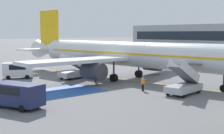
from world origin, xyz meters
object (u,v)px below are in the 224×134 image
Objects in this scene: boarding_stairs_forward at (184,85)px; service_van_2 at (17,93)px; ground_crew_1 at (95,74)px; service_van_1 at (18,69)px; fuel_tanker at (185,57)px; airliner at (133,55)px; boarding_stairs_aft at (75,72)px; ground_crew_0 at (143,83)px; traffic_cone_0 at (57,71)px.

boarding_stairs_forward reaches higher than service_van_2.
service_van_1 is at bearing -158.77° from ground_crew_1.
airliner is at bearing -161.95° from fuel_tanker.
boarding_stairs_forward reaches higher than fuel_tanker.
boarding_stairs_forward is 13.29m from ground_crew_1.
boarding_stairs_forward reaches higher than ground_crew_1.
boarding_stairs_forward is 17.91m from boarding_stairs_aft.
traffic_cone_0 is at bearing 87.44° from ground_crew_0.
fuel_tanker is at bearing 74.13° from traffic_cone_0.
fuel_tanker is 28.50m from ground_crew_1.
traffic_cone_0 is at bearing -149.09° from service_van_2.
service_van_2 is at bearing -75.75° from ground_crew_1.
service_van_1 is at bearing -74.03° from traffic_cone_0.
service_van_2 reaches higher than ground_crew_0.
boarding_stairs_aft is at bearing 180.00° from boarding_stairs_forward.
boarding_stairs_forward is at bearing 0.43° from traffic_cone_0.
service_van_2 reaches higher than traffic_cone_0.
traffic_cone_0 is at bearing 164.73° from fuel_tanker.
traffic_cone_0 is (-7.50, -26.38, -1.40)m from fuel_tanker.
boarding_stairs_forward is at bearing -2.83° from ground_crew_1.
boarding_stairs_forward is 1.00× the size of boarding_stairs_aft.
boarding_stairs_aft is at bearing -12.63° from traffic_cone_0.
service_van_1 is (-5.19, -34.46, -0.24)m from fuel_tanker.
boarding_stairs_aft is 13.42m from ground_crew_0.
airliner is at bearing 70.59° from service_van_1.
ground_crew_0 is 3.45× the size of traffic_cone_0.
airliner is 8.96m from boarding_stairs_aft.
boarding_stairs_forward is at bearing 139.58° from service_van_2.
service_van_1 is at bearing 172.03° from fuel_tanker.
fuel_tanker is 1.62× the size of service_van_2.
fuel_tanker is 5.36× the size of ground_crew_0.
airliner reaches higher than ground_crew_0.
ground_crew_1 is (-2.23, -4.98, -2.59)m from airliner.
service_van_2 is at bearing 6.93° from airliner.
airliner is 8.55× the size of service_van_2.
airliner is 20.15m from service_van_2.
service_van_2 is at bearing 174.17° from ground_crew_0.
boarding_stairs_forward is 1.03× the size of service_van_2.
airliner is 17.02m from service_van_1.
fuel_tanker reaches higher than service_van_1.
fuel_tanker is (-18.18, 26.19, 0.64)m from boarding_stairs_forward.
airliner is 24.26m from fuel_tanker.
airliner is at bearing 174.04° from service_van_2.
airliner is at bearing 30.21° from boarding_stairs_aft.
boarding_stairs_aft is 3.40× the size of ground_crew_0.
service_van_2 is at bearing -117.53° from boarding_stairs_forward.
ground_crew_0 is at bearing -153.21° from fuel_tanker.
service_van_2 is 11.42× the size of traffic_cone_0.
boarding_stairs_aft is 1.16× the size of service_van_1.
boarding_stairs_aft reaches higher than service_van_2.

